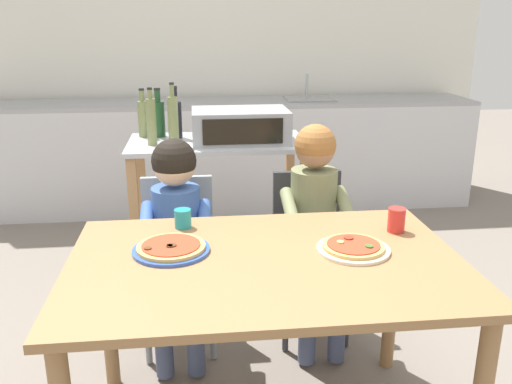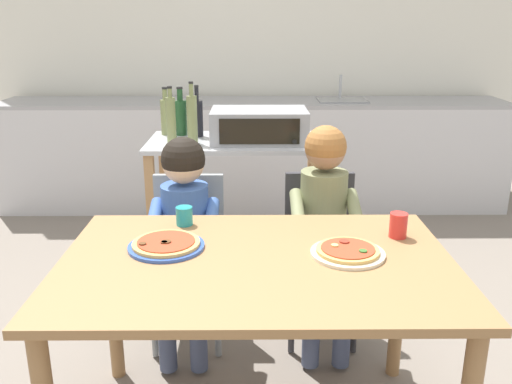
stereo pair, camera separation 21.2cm
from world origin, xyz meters
The scene contains 19 objects.
ground_plane centered at (0.00, 1.26, 0.00)m, with size 12.57×12.57×0.00m, color slate.
back_wall_tiled centered at (0.00, 3.20, 1.35)m, with size 4.66×0.14×2.70m.
kitchen_counter centered at (0.00, 2.79, 0.45)m, with size 4.20×0.60×1.10m.
kitchen_island_cart centered at (-0.10, 1.35, 0.58)m, with size 1.01×0.55×0.88m.
toaster_oven centered at (0.03, 1.32, 0.97)m, with size 0.54×0.36×0.18m.
bottle_brown_beer centered at (-0.44, 1.51, 0.99)m, with size 0.07×0.07×0.29m.
bottle_squat_spirits centered at (-0.35, 1.27, 1.02)m, with size 0.06×0.06×0.34m.
bottle_tall_green_wine centered at (-0.53, 1.51, 0.99)m, with size 0.06×0.06×0.28m.
bottle_slim_sauce centered at (-0.46, 1.28, 1.02)m, with size 0.05×0.05×0.32m.
bottle_dark_olive_oil centered at (-0.34, 1.46, 0.99)m, with size 0.07×0.07×0.30m.
dining_table centered at (0.00, 0.00, 0.65)m, with size 1.37×0.90×0.75m.
dining_chair_left centered at (-0.33, 0.73, 0.48)m, with size 0.36×0.36×0.81m.
dining_chair_right centered at (0.32, 0.76, 0.48)m, with size 0.36×0.36×0.81m.
child_in_blue_striped_shirt centered at (-0.33, 0.62, 0.67)m, with size 0.32×0.42×1.02m.
child_in_olive_shirt centered at (0.32, 0.64, 0.69)m, with size 0.32×0.42×1.07m.
pizza_plate_blue_rimmed centered at (-0.33, 0.10, 0.76)m, with size 0.28×0.28×0.03m.
pizza_plate_cream centered at (0.32, 0.03, 0.76)m, with size 0.26×0.26×0.03m.
drinking_cup_red centered at (0.54, 0.20, 0.80)m, with size 0.07×0.07×0.10m, color red.
drinking_cup_teal centered at (-0.29, 0.34, 0.79)m, with size 0.07×0.07×0.08m, color teal.
Camera 1 is at (-0.23, -1.71, 1.54)m, focal length 38.11 mm.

